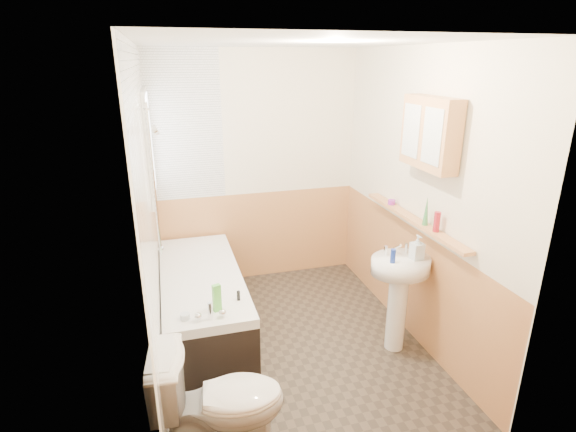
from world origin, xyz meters
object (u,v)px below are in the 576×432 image
Objects in this scene: toilet at (220,403)px; medicine_cabinet at (430,133)px; pine_shelf at (413,219)px; bathtub at (202,300)px; sink at (399,285)px.

toilet is 1.33× the size of medicine_cabinet.
pine_shelf reaches higher than toilet.
sink reaches higher than bathtub.
toilet is 2.14m from pine_shelf.
sink is 0.57m from pine_shelf.
toilet is at bearing -156.84° from medicine_cabinet.
pine_shelf is (1.80, 0.92, 0.71)m from toilet.
sink is at bearing -134.15° from pine_shelf.
pine_shelf is at bearing -57.08° from toilet.
bathtub is at bearing 152.50° from sink.
bathtub is at bearing 163.02° from pine_shelf.
bathtub is 2.20× the size of toilet.
sink reaches higher than toilet.
medicine_cabinet is at bearing -60.98° from toilet.
sink is at bearing -25.43° from bathtub.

